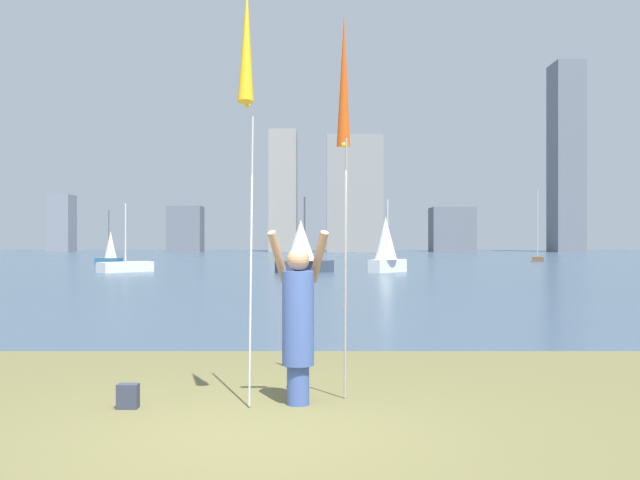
% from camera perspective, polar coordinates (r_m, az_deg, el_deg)
% --- Properties ---
extents(ground, '(120.00, 138.00, 0.12)m').
position_cam_1_polar(ground, '(57.69, -0.83, -1.77)').
color(ground, brown).
extents(person, '(0.68, 0.51, 1.87)m').
position_cam_1_polar(person, '(7.90, -1.92, -6.14)').
color(person, '#3F59A5').
rests_on(person, ground).
extents(kite_flag_left, '(0.16, 0.88, 4.38)m').
position_cam_1_polar(kite_flag_left, '(7.71, -5.92, 14.13)').
color(kite_flag_left, '#B2B2B7').
rests_on(kite_flag_left, ground).
extents(kite_flag_right, '(0.16, 1.03, 4.35)m').
position_cam_1_polar(kite_flag_right, '(8.66, 1.65, 11.68)').
color(kite_flag_right, '#B2B2B7').
rests_on(kite_flag_right, ground).
extents(bag, '(0.22, 0.14, 0.26)m').
position_cam_1_polar(bag, '(8.09, -14.90, -11.65)').
color(bag, '#33384C').
rests_on(bag, ground).
extents(sailboat_0, '(3.15, 2.30, 4.04)m').
position_cam_1_polar(sailboat_0, '(39.05, -1.63, -0.56)').
color(sailboat_0, '#333D51').
rests_on(sailboat_0, ground).
extents(sailboat_2, '(1.88, 1.26, 3.92)m').
position_cam_1_polar(sailboat_2, '(54.77, -16.20, -0.76)').
color(sailboat_2, '#2D6084').
rests_on(sailboat_2, ground).
extents(sailboat_4, '(1.44, 2.14, 5.83)m').
position_cam_1_polar(sailboat_4, '(62.04, 16.34, -1.34)').
color(sailboat_4, brown).
rests_on(sailboat_4, ground).
extents(sailboat_5, '(2.22, 2.34, 3.93)m').
position_cam_1_polar(sailboat_5, '(39.50, 4.95, -0.45)').
color(sailboat_5, white).
rests_on(sailboat_5, ground).
extents(sailboat_6, '(2.74, 2.87, 3.73)m').
position_cam_1_polar(sailboat_6, '(41.08, -15.08, -1.99)').
color(sailboat_6, white).
rests_on(sailboat_6, ground).
extents(skyline_tower_0, '(3.13, 3.82, 8.23)m').
position_cam_1_polar(skyline_tower_0, '(112.83, -19.62, 1.23)').
color(skyline_tower_0, gray).
rests_on(skyline_tower_0, ground).
extents(skyline_tower_1, '(4.63, 4.06, 6.41)m').
position_cam_1_polar(skyline_tower_1, '(104.51, -10.60, 0.83)').
color(skyline_tower_1, slate).
rests_on(skyline_tower_1, ground).
extents(skyline_tower_2, '(3.92, 7.59, 17.54)m').
position_cam_1_polar(skyline_tower_2, '(108.24, -3.06, 3.75)').
color(skyline_tower_2, gray).
rests_on(skyline_tower_2, ground).
extents(skyline_tower_3, '(7.78, 3.60, 16.31)m').
position_cam_1_polar(skyline_tower_3, '(103.02, 2.50, 3.60)').
color(skyline_tower_3, gray).
rests_on(skyline_tower_3, ground).
extents(skyline_tower_4, '(6.19, 5.29, 6.42)m').
position_cam_1_polar(skyline_tower_4, '(108.76, 10.00, 0.81)').
color(skyline_tower_4, slate).
rests_on(skyline_tower_4, ground).
extents(skyline_tower_5, '(3.98, 5.32, 26.67)m').
position_cam_1_polar(skyline_tower_5, '(109.99, 18.36, 6.08)').
color(skyline_tower_5, slate).
rests_on(skyline_tower_5, ground).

